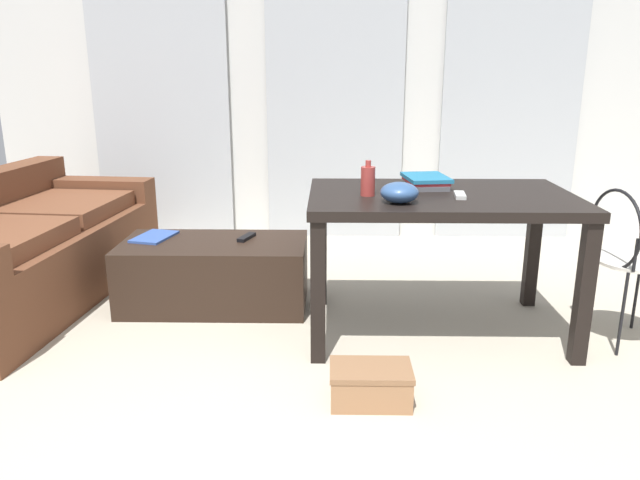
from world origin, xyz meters
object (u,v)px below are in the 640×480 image
object	(u,v)px
shoebox	(371,384)
bottle_near	(368,181)
bowl	(399,192)
tv_remote_primary	(247,237)
craft_table	(440,212)
tv_remote_on_table	(460,195)
wire_chair	(625,249)
book_stack	(426,181)
coffee_table	(215,273)
couch	(20,251)
magazine	(154,237)

from	to	relation	value
shoebox	bottle_near	bearing A→B (deg)	88.98
bowl	tv_remote_primary	bearing A→B (deg)	142.53
craft_table	tv_remote_on_table	size ratio (longest dim) A/B	9.08
wire_chair	bottle_near	distance (m)	1.33
craft_table	tv_remote_on_table	world-z (taller)	tv_remote_on_table
craft_table	book_stack	bearing A→B (deg)	106.42
bowl	bottle_near	bearing A→B (deg)	130.21
coffee_table	bottle_near	xyz separation A→B (m)	(0.87, -0.40, 0.63)
craft_table	book_stack	xyz separation A→B (m)	(-0.05, 0.17, 0.13)
book_stack	tv_remote_primary	distance (m)	1.11
shoebox	tv_remote_primary	bearing A→B (deg)	120.21
coffee_table	bowl	bearing A→B (deg)	-29.39
couch	bottle_near	world-z (taller)	bottle_near
tv_remote_on_table	tv_remote_primary	xyz separation A→B (m)	(-1.14, 0.50, -0.36)
couch	shoebox	distance (m)	2.37
book_stack	wire_chair	bearing A→B (deg)	-18.15
book_stack	shoebox	distance (m)	1.21
couch	bowl	bearing A→B (deg)	-16.37
tv_remote_on_table	magazine	size ratio (longest dim) A/B	0.52
craft_table	magazine	distance (m)	1.69
magazine	tv_remote_primary	bearing A→B (deg)	12.38
bottle_near	bowl	bearing A→B (deg)	-49.79
wire_chair	shoebox	world-z (taller)	wire_chair
craft_table	book_stack	distance (m)	0.22
book_stack	tv_remote_primary	size ratio (longest dim) A/B	1.88
tv_remote_primary	shoebox	world-z (taller)	tv_remote_primary
couch	wire_chair	world-z (taller)	wire_chair
couch	tv_remote_primary	distance (m)	1.38
wire_chair	bowl	bearing A→B (deg)	-175.64
book_stack	shoebox	size ratio (longest dim) A/B	0.91
tv_remote_primary	magazine	xyz separation A→B (m)	(-0.56, 0.01, -0.00)
bowl	magazine	xyz separation A→B (m)	(-1.38, 0.65, -0.40)
coffee_table	wire_chair	bearing A→B (deg)	-12.63
wire_chair	book_stack	xyz separation A→B (m)	(-0.95, 0.31, 0.28)
coffee_table	tv_remote_primary	size ratio (longest dim) A/B	6.43
book_stack	magazine	bearing A→B (deg)	171.05
coffee_table	wire_chair	distance (m)	2.23
magazine	wire_chair	bearing A→B (deg)	1.37
craft_table	shoebox	bearing A→B (deg)	-117.62
coffee_table	craft_table	distance (m)	1.38
magazine	shoebox	xyz separation A→B (m)	(1.23, -1.17, -0.32)
tv_remote_on_table	tv_remote_primary	bearing A→B (deg)	162.73
coffee_table	tv_remote_on_table	xyz separation A→B (m)	(1.33, -0.43, 0.57)
wire_chair	coffee_table	bearing A→B (deg)	167.37
coffee_table	craft_table	xyz separation A→B (m)	(1.25, -0.34, 0.46)
craft_table	shoebox	xyz separation A→B (m)	(-0.39, -0.75, -0.57)
craft_table	tv_remote_primary	xyz separation A→B (m)	(-1.06, 0.41, -0.25)
bottle_near	couch	bearing A→B (deg)	166.86
book_stack	tv_remote_primary	xyz separation A→B (m)	(-1.01, 0.23, -0.38)
couch	tv_remote_primary	world-z (taller)	couch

